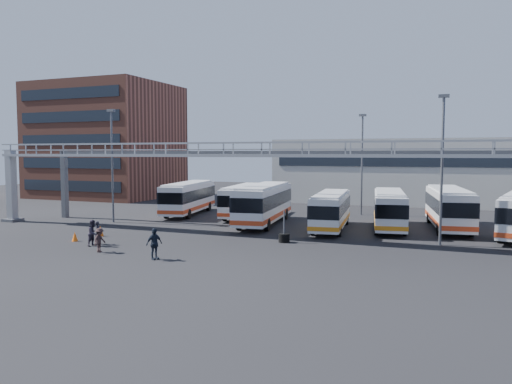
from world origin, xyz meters
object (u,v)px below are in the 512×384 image
at_px(bus_4, 264,202).
at_px(pedestrian_d, 154,244).
at_px(tire_stack, 284,237).
at_px(pedestrian_a, 98,233).
at_px(pedestrian_b, 93,233).
at_px(bus_3, 245,199).
at_px(cone_left, 100,231).
at_px(bus_5, 331,209).
at_px(bus_7, 449,207).
at_px(cone_right, 75,237).
at_px(bus_2, 189,197).
at_px(light_pole_left, 112,159).
at_px(light_pole_back, 362,159).
at_px(pedestrian_c, 100,240).
at_px(light_pole_mid, 442,161).
at_px(bus_6, 389,208).

height_order(bus_4, pedestrian_d, bus_4).
bearing_deg(tire_stack, pedestrian_d, -122.70).
relative_size(pedestrian_a, pedestrian_b, 0.90).
xyz_separation_m(bus_3, cone_left, (-5.66, -14.58, -1.34)).
bearing_deg(bus_5, tire_stack, -110.58).
relative_size(bus_5, pedestrian_b, 5.74).
distance_m(bus_3, bus_7, 18.81).
bearing_deg(pedestrian_a, cone_right, 64.06).
bearing_deg(pedestrian_a, bus_5, -65.04).
bearing_deg(bus_2, bus_7, -12.81).
xyz_separation_m(light_pole_left, bus_5, (19.46, 2.99, -4.04)).
bearing_deg(cone_right, pedestrian_d, -19.49).
height_order(bus_3, bus_7, bus_7).
bearing_deg(cone_right, pedestrian_b, -20.85).
height_order(light_pole_back, pedestrian_c, light_pole_back).
relative_size(light_pole_left, light_pole_mid, 1.00).
relative_size(pedestrian_b, cone_left, 2.30).
relative_size(light_pole_left, cone_right, 14.93).
xyz_separation_m(bus_3, bus_7, (18.78, -1.13, 0.15)).
height_order(pedestrian_a, cone_left, pedestrian_a).
xyz_separation_m(light_pole_mid, bus_4, (-14.73, 4.76, -3.78)).
bearing_deg(pedestrian_a, bus_6, -68.66).
height_order(light_pole_left, pedestrian_c, light_pole_left).
xyz_separation_m(light_pole_mid, cone_left, (-24.02, -5.66, -5.34)).
xyz_separation_m(bus_6, cone_left, (-19.89, -11.78, -1.35)).
bearing_deg(pedestrian_d, tire_stack, -12.32).
distance_m(light_pole_mid, bus_7, 8.70).
height_order(light_pole_back, bus_3, light_pole_back).
xyz_separation_m(bus_5, tire_stack, (-1.70, -6.96, -1.31)).
bearing_deg(bus_5, light_pole_mid, -31.86).
relative_size(bus_5, bus_6, 0.96).
relative_size(cone_left, tire_stack, 0.35).
relative_size(bus_4, bus_7, 1.03).
distance_m(light_pole_left, bus_7, 29.47).
distance_m(cone_right, tire_stack, 14.93).
height_order(pedestrian_c, cone_left, pedestrian_c).
bearing_deg(bus_7, tire_stack, -143.45).
relative_size(light_pole_back, pedestrian_b, 5.73).
relative_size(pedestrian_c, pedestrian_d, 0.83).
bearing_deg(bus_7, pedestrian_a, -152.66).
distance_m(bus_3, bus_4, 5.53).
relative_size(bus_3, bus_7, 0.92).
relative_size(bus_6, pedestrian_a, 6.58).
bearing_deg(cone_left, light_pole_left, 120.82).
height_order(bus_3, bus_4, bus_4).
bearing_deg(bus_3, bus_4, -57.06).
bearing_deg(bus_5, pedestrian_c, -134.71).
bearing_deg(pedestrian_d, light_pole_back, 4.32).
relative_size(light_pole_left, bus_2, 0.92).
distance_m(bus_2, pedestrian_d, 21.76).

